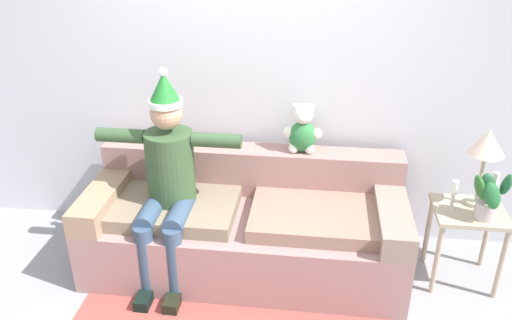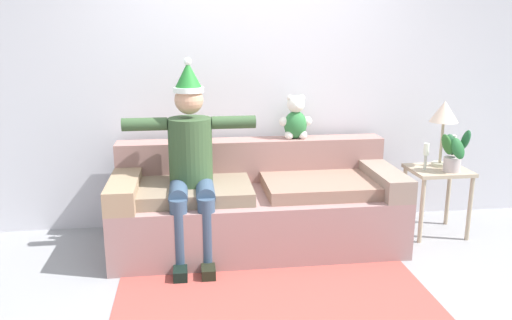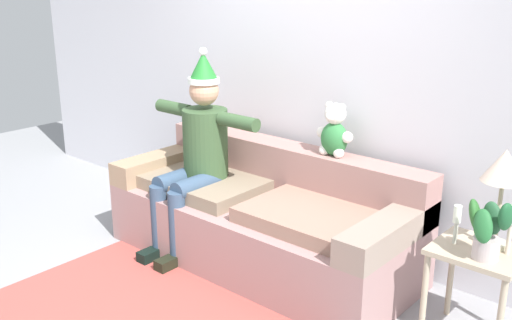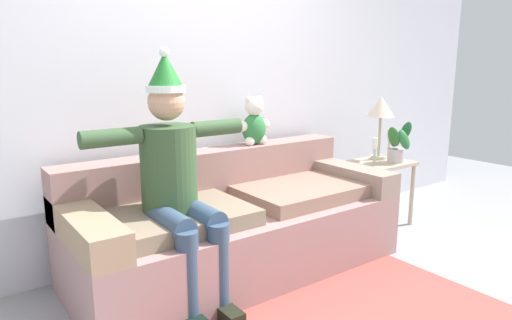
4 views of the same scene
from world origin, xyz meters
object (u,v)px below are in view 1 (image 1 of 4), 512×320
Objects in this scene: person_seated at (167,177)px; potted_plant at (489,196)px; candle_tall at (454,191)px; candle_short at (494,185)px; side_table at (467,223)px; teddy_bear at (303,130)px; couch at (246,225)px; table_lamp at (487,146)px.

person_seated is 4.06× the size of potted_plant.
candle_short reaches higher than candle_tall.
potted_plant reaches higher than candle_short.
side_table is 1.55× the size of potted_plant.
side_table is at bearing -14.68° from teddy_bear.
side_table is (1.57, -0.01, 0.15)m from couch.
teddy_bear is at bearing 165.32° from side_table.
candle_short is at bearing 12.48° from candle_tall.
candle_tall is 0.82× the size of candle_short.
table_lamp is at bearing 6.40° from person_seated.
person_seated is 2.24m from candle_short.
table_lamp is (1.62, 0.08, 0.71)m from couch.
candle_tall is at bearing 3.95° from person_seated.
potted_plant is (2.16, 0.05, -0.02)m from person_seated.
side_table is at bearing -163.56° from candle_short.
table_lamp reaches higher than candle_tall.
side_table is 0.32m from candle_short.
person_seated reaches higher than teddy_bear.
couch is 1.50× the size of person_seated.
side_table is 1.03× the size of table_lamp.
teddy_bear is at bearing 38.44° from couch.
candle_tall is (-0.20, 0.09, -0.03)m from potted_plant.
side_table is (1.19, -0.31, -0.51)m from teddy_bear.
side_table is at bearing -120.41° from table_lamp.
teddy_bear is 1.37× the size of candle_short.
teddy_bear reaches higher than couch.
couch is at bearing 178.94° from candle_tall.
person_seated is 4.02× the size of teddy_bear.
person_seated is 2.16m from potted_plant.
potted_plant is (1.64, -0.11, 0.43)m from couch.
potted_plant is 0.22m from candle_tall.
table_lamp reaches higher than couch.
potted_plant is at bearing -3.92° from couch.
person_seated is at bearing -178.69° from potted_plant.
couch is 1.49m from candle_tall.
table_lamp is 0.29m from candle_short.
candle_short is at bearing -28.09° from table_lamp.
teddy_bear reaches higher than potted_plant.
teddy_bear is 1.34m from potted_plant.
couch is 1.76m from candle_short.
potted_plant is at bearing -57.85° from side_table.
candle_short is at bearing 64.66° from potted_plant.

